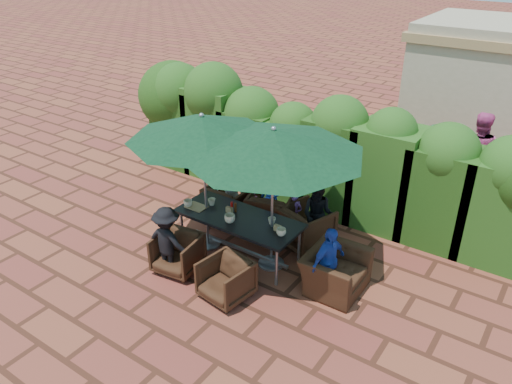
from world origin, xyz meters
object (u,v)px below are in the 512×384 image
Objects in this scene: umbrella_left at (202,128)px; chair_far_left at (229,201)px; dining_table at (239,221)px; chair_near_left at (177,252)px; umbrella_right at (273,142)px; chair_far_right at (306,225)px; chair_near_right at (226,278)px; chair_end_right at (336,266)px; chair_far_mid at (272,208)px.

umbrella_left reaches higher than chair_far_left.
chair_far_left is at bearing 135.46° from dining_table.
chair_near_left is (0.08, -0.86, -1.86)m from umbrella_left.
umbrella_right is 2.00m from chair_far_right.
umbrella_left is 2.05m from chair_far_left.
dining_table is 3.05× the size of chair_near_left.
chair_far_right is 1.16× the size of chair_near_left.
chair_far_left reaches higher than chair_near_right.
chair_end_right is (2.42, 0.16, -1.78)m from umbrella_left.
chair_far_left is 2.34m from chair_near_right.
chair_near_right is at bearing 100.47° from chair_far_right.
dining_table is 0.88× the size of umbrella_left.
umbrella_left reaches higher than chair_far_right.
chair_near_left is at bearing -177.82° from chair_near_right.
dining_table is 1.10m from chair_far_mid.
chair_end_right is (2.64, -0.76, 0.03)m from chair_far_left.
chair_end_right is at bearing 15.78° from chair_near_left.
chair_near_left is (-1.19, -0.99, -1.86)m from umbrella_right.
chair_end_right is at bearing 135.80° from chair_far_mid.
chair_far_right is at bearing 78.46° from umbrella_right.
chair_end_right reaches higher than chair_near_left.
chair_end_right is at bearing 3.13° from dining_table.
umbrella_left is (-0.65, -0.06, 1.54)m from dining_table.
chair_far_right is (0.17, 0.85, -1.80)m from umbrella_right.
dining_table reaches higher than chair_near_left.
chair_near_left is (-0.57, -0.93, -0.32)m from dining_table.
umbrella_left is at bearing 53.04° from chair_far_right.
chair_near_right is at bearing 88.31° from chair_far_mid.
umbrella_right reaches higher than chair_end_right.
chair_near_right is at bearing 126.36° from chair_far_left.
chair_end_right is at bearing 158.86° from chair_far_right.
dining_table is 1.79m from chair_end_right.
chair_far_right is at bearing 45.81° from chair_near_left.
chair_end_right reaches higher than dining_table.
umbrella_right is 3.56× the size of chair_far_left.
chair_far_mid reaches higher than chair_far_right.
dining_table is 2.64× the size of chair_far_right.
chair_near_left reaches higher than chair_near_right.
chair_far_left is at bearing -2.02° from chair_far_mid.
umbrella_left is 2.21m from chair_far_mid.
umbrella_left and umbrella_right have the same top height.
dining_table is 1.19m from chair_near_right.
chair_far_right reaches higher than chair_far_left.
dining_table is at bearing 75.30° from chair_far_mid.
chair_near_left is 0.72× the size of chair_end_right.
umbrella_left is 1.27m from umbrella_right.
chair_near_left is (0.30, -1.78, -0.04)m from chair_far_left.
chair_near_right is at bearing -39.99° from umbrella_left.
chair_far_right is at bearing -177.63° from chair_far_left.
chair_near_right is (1.38, -1.89, -0.05)m from chair_far_left.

